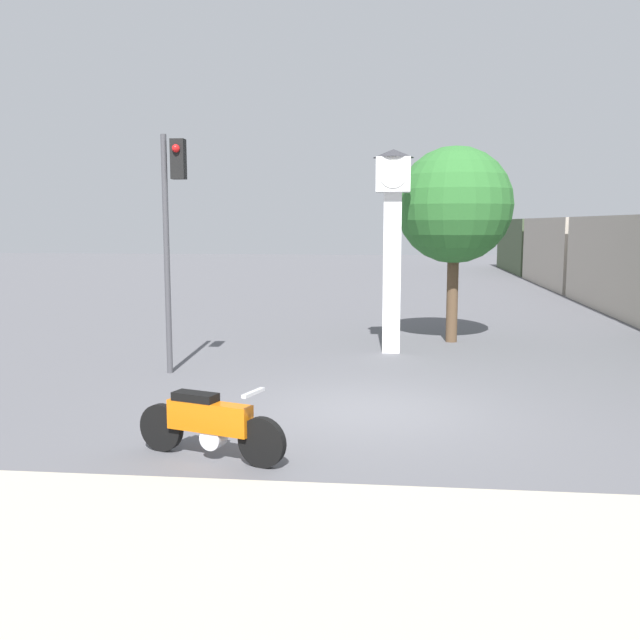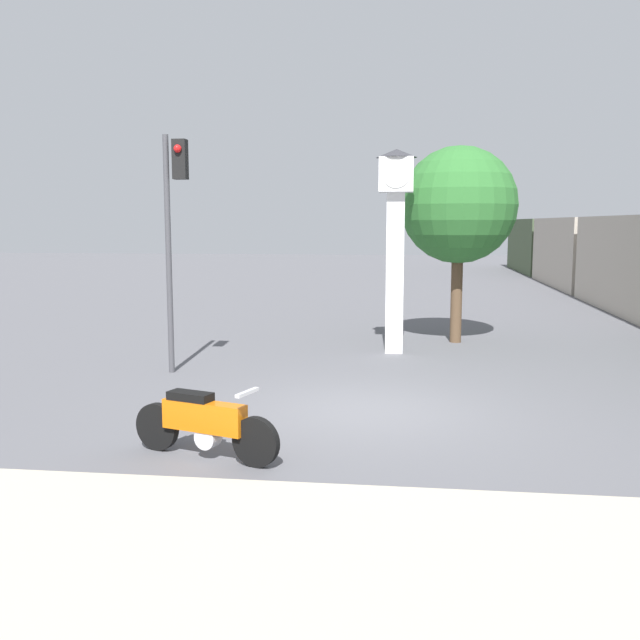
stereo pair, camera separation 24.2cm
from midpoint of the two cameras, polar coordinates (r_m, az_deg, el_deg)
name	(u,v)px [view 1 (the left image)]	position (r m, az deg, el deg)	size (l,w,h in m)	color
ground_plane	(368,411)	(12.08, 3.29, -7.30)	(120.00, 120.00, 0.00)	#56565B
sidewalk_strip	(333,633)	(5.90, -0.24, -23.77)	(36.00, 6.00, 0.10)	#B2A893
motorcycle	(209,424)	(9.73, -9.56, -8.20)	(2.17, 0.88, 1.00)	black
clock_tower	(393,221)	(17.29, 5.43, 7.89)	(0.97, 0.97, 4.87)	white
freight_train	(599,257)	(32.93, 21.23, 4.73)	(2.80, 42.41, 3.40)	#425138
traffic_light	(172,213)	(15.08, -12.22, 8.39)	(0.50, 0.35, 4.92)	#47474C
street_tree	(455,206)	(19.06, 10.35, 8.98)	(3.03, 3.03, 5.12)	brown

